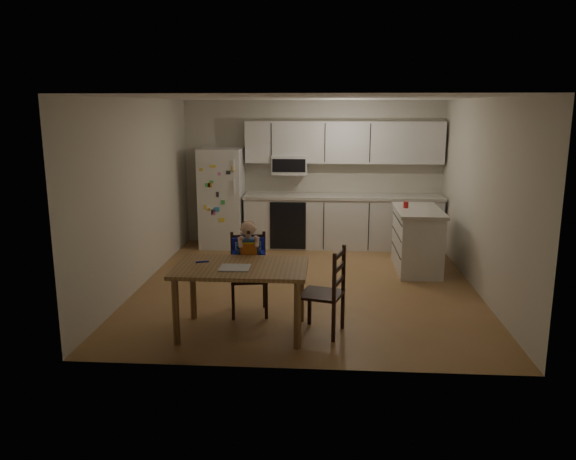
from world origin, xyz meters
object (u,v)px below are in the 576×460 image
at_px(chair_booster, 249,257).
at_px(refrigerator, 222,198).
at_px(kitchen_island, 417,239).
at_px(red_cup, 406,205).
at_px(chair_side, 330,286).
at_px(dining_table, 241,275).

bearing_deg(chair_booster, refrigerator, 96.08).
bearing_deg(kitchen_island, refrigerator, 158.15).
distance_m(refrigerator, red_cup, 3.21).
bearing_deg(refrigerator, red_cup, -21.73).
bearing_deg(kitchen_island, red_cup, 156.21).
distance_m(kitchen_island, red_cup, 0.54).
xyz_separation_m(chair_booster, chair_side, (0.95, -0.59, -0.13)).
bearing_deg(kitchen_island, dining_table, -131.15).
relative_size(red_cup, dining_table, 0.07).
height_order(dining_table, chair_side, chair_side).
height_order(refrigerator, red_cup, refrigerator).
distance_m(refrigerator, chair_booster, 3.34).
relative_size(dining_table, chair_side, 1.47).
height_order(refrigerator, dining_table, refrigerator).
relative_size(refrigerator, red_cup, 18.18).
bearing_deg(chair_side, chair_booster, -106.17).
bearing_deg(red_cup, kitchen_island, -23.79).
relative_size(refrigerator, kitchen_island, 1.36).
height_order(refrigerator, kitchen_island, refrigerator).
height_order(kitchen_island, dining_table, kitchen_island).
bearing_deg(refrigerator, kitchen_island, -21.85).
height_order(kitchen_island, chair_side, chair_side).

